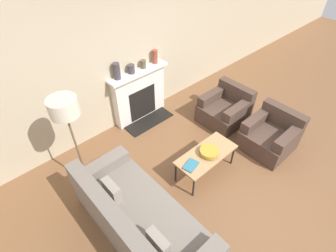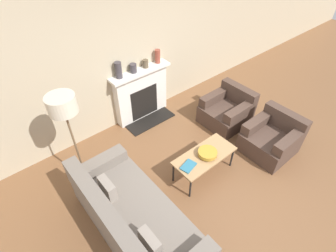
{
  "view_description": "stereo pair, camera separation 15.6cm",
  "coord_description": "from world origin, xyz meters",
  "px_view_note": "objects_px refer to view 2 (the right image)",
  "views": [
    {
      "loc": [
        -2.72,
        -1.4,
        3.64
      ],
      "look_at": [
        -0.3,
        1.26,
        0.45
      ],
      "focal_mm": 28.0,
      "sensor_mm": 36.0,
      "label": 1
    },
    {
      "loc": [
        -2.61,
        -1.51,
        3.64
      ],
      "look_at": [
        -0.3,
        1.26,
        0.45
      ],
      "focal_mm": 28.0,
      "sensor_mm": 36.0,
      "label": 2
    }
  ],
  "objects_px": {
    "mantel_vase_left": "(118,70)",
    "bowl": "(208,153)",
    "mantel_vase_center_left": "(133,68)",
    "mantel_vase_right": "(158,56)",
    "couch": "(134,220)",
    "armchair_near": "(272,138)",
    "floor_lamp": "(65,115)",
    "fireplace": "(142,95)",
    "coffee_table": "(205,157)",
    "armchair_far": "(227,111)",
    "book": "(188,166)",
    "mantel_vase_center_right": "(145,64)"
  },
  "relations": [
    {
      "from": "couch",
      "to": "armchair_far",
      "type": "height_order",
      "value": "couch"
    },
    {
      "from": "armchair_near",
      "to": "floor_lamp",
      "type": "height_order",
      "value": "floor_lamp"
    },
    {
      "from": "fireplace",
      "to": "mantel_vase_right",
      "type": "relative_size",
      "value": 4.73
    },
    {
      "from": "mantel_vase_left",
      "to": "book",
      "type": "bearing_deg",
      "value": -92.09
    },
    {
      "from": "fireplace",
      "to": "armchair_near",
      "type": "bearing_deg",
      "value": -62.62
    },
    {
      "from": "armchair_far",
      "to": "mantel_vase_center_left",
      "type": "height_order",
      "value": "mantel_vase_center_left"
    },
    {
      "from": "bowl",
      "to": "mantel_vase_left",
      "type": "distance_m",
      "value": 2.17
    },
    {
      "from": "armchair_near",
      "to": "mantel_vase_left",
      "type": "height_order",
      "value": "mantel_vase_left"
    },
    {
      "from": "bowl",
      "to": "mantel_vase_center_right",
      "type": "xyz_separation_m",
      "value": [
        0.27,
        2.0,
        0.68
      ]
    },
    {
      "from": "fireplace",
      "to": "armchair_far",
      "type": "distance_m",
      "value": 1.8
    },
    {
      "from": "mantel_vase_left",
      "to": "mantel_vase_center_left",
      "type": "bearing_deg",
      "value": 0.0
    },
    {
      "from": "fireplace",
      "to": "coffee_table",
      "type": "bearing_deg",
      "value": -94.18
    },
    {
      "from": "armchair_near",
      "to": "bowl",
      "type": "bearing_deg",
      "value": -105.67
    },
    {
      "from": "couch",
      "to": "coffee_table",
      "type": "relative_size",
      "value": 2.02
    },
    {
      "from": "book",
      "to": "mantel_vase_right",
      "type": "distance_m",
      "value": 2.34
    },
    {
      "from": "bowl",
      "to": "mantel_vase_right",
      "type": "relative_size",
      "value": 1.15
    },
    {
      "from": "floor_lamp",
      "to": "mantel_vase_left",
      "type": "height_order",
      "value": "floor_lamp"
    },
    {
      "from": "mantel_vase_left",
      "to": "floor_lamp",
      "type": "bearing_deg",
      "value": -148.36
    },
    {
      "from": "couch",
      "to": "bowl",
      "type": "xyz_separation_m",
      "value": [
        1.53,
        0.11,
        0.19
      ]
    },
    {
      "from": "coffee_table",
      "to": "mantel_vase_center_right",
      "type": "distance_m",
      "value": 2.14
    },
    {
      "from": "bowl",
      "to": "book",
      "type": "height_order",
      "value": "bowl"
    },
    {
      "from": "bowl",
      "to": "armchair_near",
      "type": "bearing_deg",
      "value": -15.67
    },
    {
      "from": "mantel_vase_left",
      "to": "mantel_vase_right",
      "type": "bearing_deg",
      "value": 0.0
    },
    {
      "from": "couch",
      "to": "mantel_vase_center_left",
      "type": "height_order",
      "value": "mantel_vase_center_left"
    },
    {
      "from": "armchair_near",
      "to": "mantel_vase_center_left",
      "type": "distance_m",
      "value": 2.88
    },
    {
      "from": "mantel_vase_left",
      "to": "mantel_vase_right",
      "type": "height_order",
      "value": "mantel_vase_left"
    },
    {
      "from": "bowl",
      "to": "mantel_vase_center_left",
      "type": "relative_size",
      "value": 1.85
    },
    {
      "from": "mantel_vase_center_left",
      "to": "mantel_vase_right",
      "type": "height_order",
      "value": "mantel_vase_right"
    },
    {
      "from": "mantel_vase_center_left",
      "to": "mantel_vase_right",
      "type": "relative_size",
      "value": 0.62
    },
    {
      "from": "couch",
      "to": "mantel_vase_right",
      "type": "relative_size",
      "value": 7.96
    },
    {
      "from": "floor_lamp",
      "to": "mantel_vase_right",
      "type": "xyz_separation_m",
      "value": [
        2.21,
        0.81,
        -0.17
      ]
    },
    {
      "from": "floor_lamp",
      "to": "mantel_vase_center_left",
      "type": "distance_m",
      "value": 1.83
    },
    {
      "from": "coffee_table",
      "to": "armchair_far",
      "type": "bearing_deg",
      "value": 25.89
    },
    {
      "from": "book",
      "to": "floor_lamp",
      "type": "bearing_deg",
      "value": 123.45
    },
    {
      "from": "coffee_table",
      "to": "mantel_vase_center_left",
      "type": "xyz_separation_m",
      "value": [
        0.01,
        1.98,
        0.78
      ]
    },
    {
      "from": "coffee_table",
      "to": "mantel_vase_center_right",
      "type": "relative_size",
      "value": 6.66
    },
    {
      "from": "bowl",
      "to": "mantel_vase_center_right",
      "type": "relative_size",
      "value": 1.94
    },
    {
      "from": "coffee_table",
      "to": "fireplace",
      "type": "bearing_deg",
      "value": 85.82
    },
    {
      "from": "mantel_vase_left",
      "to": "bowl",
      "type": "bearing_deg",
      "value": -80.63
    },
    {
      "from": "book",
      "to": "couch",
      "type": "bearing_deg",
      "value": 173.39
    },
    {
      "from": "mantel_vase_center_left",
      "to": "mantel_vase_center_right",
      "type": "bearing_deg",
      "value": 0.0
    },
    {
      "from": "book",
      "to": "mantel_vase_center_left",
      "type": "xyz_separation_m",
      "value": [
        0.38,
        1.98,
        0.73
      ]
    },
    {
      "from": "fireplace",
      "to": "mantel_vase_center_left",
      "type": "bearing_deg",
      "value": 173.64
    },
    {
      "from": "armchair_near",
      "to": "book",
      "type": "bearing_deg",
      "value": -102.85
    },
    {
      "from": "couch",
      "to": "book",
      "type": "relative_size",
      "value": 7.7
    },
    {
      "from": "armchair_far",
      "to": "floor_lamp",
      "type": "distance_m",
      "value": 3.23
    },
    {
      "from": "bowl",
      "to": "book",
      "type": "distance_m",
      "value": 0.41
    },
    {
      "from": "armchair_far",
      "to": "coffee_table",
      "type": "bearing_deg",
      "value": -64.11
    },
    {
      "from": "mantel_vase_left",
      "to": "mantel_vase_center_right",
      "type": "distance_m",
      "value": 0.6
    },
    {
      "from": "armchair_near",
      "to": "mantel_vase_left",
      "type": "distance_m",
      "value": 3.06
    }
  ]
}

